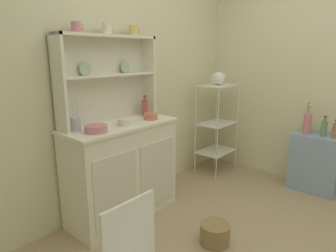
% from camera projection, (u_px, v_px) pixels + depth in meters
% --- Properties ---
extents(wall_back, '(3.84, 0.05, 2.50)m').
position_uv_depth(wall_back, '(124.00, 77.00, 2.88)').
color(wall_back, beige).
rests_on(wall_back, ground).
extents(hutch_cabinet, '(1.05, 0.45, 0.88)m').
position_uv_depth(hutch_cabinet, '(122.00, 169.00, 2.70)').
color(hutch_cabinet, silver).
rests_on(hutch_cabinet, ground).
extents(hutch_shelf_unit, '(0.98, 0.18, 0.75)m').
position_uv_depth(hutch_shelf_unit, '(106.00, 73.00, 2.60)').
color(hutch_shelf_unit, silver).
rests_on(hutch_shelf_unit, hutch_cabinet).
extents(bakers_rack, '(0.48, 0.33, 1.11)m').
position_uv_depth(bakers_rack, '(217.00, 120.00, 3.67)').
color(bakers_rack, silver).
rests_on(bakers_rack, ground).
extents(side_shelf_blue, '(0.28, 0.48, 0.63)m').
position_uv_depth(side_shelf_blue, '(315.00, 163.00, 3.24)').
color(side_shelf_blue, '#849EBC').
rests_on(side_shelf_blue, ground).
extents(floor_basket, '(0.24, 0.24, 0.17)m').
position_uv_depth(floor_basket, '(215.00, 234.00, 2.37)').
color(floor_basket, '#93754C').
rests_on(floor_basket, ground).
extents(cup_rose_0, '(0.09, 0.08, 0.08)m').
position_uv_depth(cup_rose_0, '(76.00, 27.00, 2.27)').
color(cup_rose_0, '#D17A84').
rests_on(cup_rose_0, hutch_shelf_unit).
extents(cup_cream_1, '(0.09, 0.08, 0.09)m').
position_uv_depth(cup_cream_1, '(107.00, 28.00, 2.49)').
color(cup_cream_1, silver).
rests_on(cup_cream_1, hutch_shelf_unit).
extents(cup_gold_2, '(0.09, 0.08, 0.09)m').
position_uv_depth(cup_gold_2, '(133.00, 31.00, 2.70)').
color(cup_gold_2, '#DBB760').
rests_on(cup_gold_2, hutch_shelf_unit).
extents(bowl_mixing_large, '(0.18, 0.18, 0.05)m').
position_uv_depth(bowl_mixing_large, '(96.00, 129.00, 2.32)').
color(bowl_mixing_large, '#D17A84').
rests_on(bowl_mixing_large, hutch_cabinet).
extents(bowl_floral_medium, '(0.14, 0.14, 0.06)m').
position_uv_depth(bowl_floral_medium, '(126.00, 122.00, 2.55)').
color(bowl_floral_medium, silver).
rests_on(bowl_floral_medium, hutch_cabinet).
extents(bowl_cream_small, '(0.13, 0.13, 0.06)m').
position_uv_depth(bowl_cream_small, '(151.00, 116.00, 2.77)').
color(bowl_cream_small, '#C67556').
rests_on(bowl_cream_small, hutch_cabinet).
extents(jam_bottle, '(0.06, 0.06, 0.20)m').
position_uv_depth(jam_bottle, '(145.00, 107.00, 2.92)').
color(jam_bottle, '#B74C47').
rests_on(jam_bottle, hutch_cabinet).
extents(utensil_jar, '(0.08, 0.08, 0.23)m').
position_uv_depth(utensil_jar, '(76.00, 124.00, 2.35)').
color(utensil_jar, '#B2B7C6').
rests_on(utensil_jar, hutch_cabinet).
extents(porcelain_teapot, '(0.25, 0.16, 0.18)m').
position_uv_depth(porcelain_teapot, '(219.00, 78.00, 3.55)').
color(porcelain_teapot, white).
rests_on(porcelain_teapot, bakers_rack).
extents(flower_vase, '(0.08, 0.08, 0.35)m').
position_uv_depth(flower_vase, '(307.00, 123.00, 3.21)').
color(flower_vase, '#D17A84').
rests_on(flower_vase, side_shelf_blue).
extents(oil_bottle, '(0.06, 0.06, 0.22)m').
position_uv_depth(oil_bottle, '(324.00, 128.00, 3.11)').
color(oil_bottle, '#6B8C60').
rests_on(oil_bottle, side_shelf_blue).
extents(vinegar_bottle, '(0.05, 0.05, 0.19)m').
position_uv_depth(vinegar_bottle, '(335.00, 130.00, 3.05)').
color(vinegar_bottle, '#99704C').
rests_on(vinegar_bottle, side_shelf_blue).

